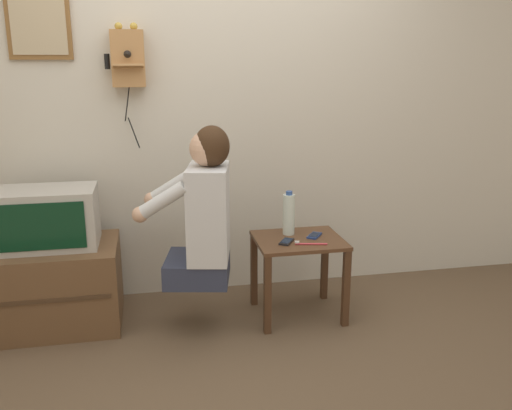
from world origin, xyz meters
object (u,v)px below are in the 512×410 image
object	(u,v)px
framed_picture	(39,25)
cell_phone_spare	(314,235)
person	(204,211)
toothbrush	(309,244)
wall_phone_antique	(128,58)
water_bottle	(289,214)
television	(47,218)
cell_phone_held	(286,242)

from	to	relation	value
framed_picture	cell_phone_spare	distance (m)	2.05
person	toothbrush	size ratio (longest dim) A/B	4.78
wall_phone_antique	water_bottle	size ratio (longest dim) A/B	2.73
person	television	size ratio (longest dim) A/B	1.61
wall_phone_antique	cell_phone_spare	world-z (taller)	wall_phone_antique
framed_picture	cell_phone_held	distance (m)	1.93
television	wall_phone_antique	distance (m)	1.06
person	toothbrush	world-z (taller)	person
television	framed_picture	bearing A→B (deg)	89.68
water_bottle	wall_phone_antique	bearing A→B (deg)	158.77
cell_phone_held	water_bottle	size ratio (longest dim) A/B	0.50
person	toothbrush	xyz separation A→B (m)	(0.60, -0.06, -0.21)
framed_picture	television	bearing A→B (deg)	-90.32
television	toothbrush	bearing A→B (deg)	-11.34
toothbrush	television	bearing A→B (deg)	91.04
cell_phone_spare	water_bottle	distance (m)	0.21
wall_phone_antique	cell_phone_spare	xyz separation A→B (m)	(1.07, -0.44, -1.05)
wall_phone_antique	cell_phone_held	xyz separation A→B (m)	(0.87, -0.52, -1.05)
toothbrush	water_bottle	bearing A→B (deg)	28.66
television	cell_phone_spare	bearing A→B (deg)	-5.67
framed_picture	cell_phone_held	bearing A→B (deg)	-22.26
cell_phone_held	cell_phone_spare	size ratio (longest dim) A/B	1.01
television	cell_phone_held	world-z (taller)	television
television	wall_phone_antique	bearing A→B (deg)	29.43
cell_phone_held	toothbrush	size ratio (longest dim) A/B	0.73
cell_phone_spare	water_bottle	xyz separation A→B (m)	(-0.14, 0.08, 0.12)
cell_phone_held	cell_phone_spare	bearing A→B (deg)	53.56
wall_phone_antique	cell_phone_held	size ratio (longest dim) A/B	5.47
person	wall_phone_antique	bearing A→B (deg)	48.17
person	cell_phone_spare	world-z (taller)	person
wall_phone_antique	toothbrush	size ratio (longest dim) A/B	3.97
framed_picture	cell_phone_spare	xyz separation A→B (m)	(1.56, -0.48, -1.24)
wall_phone_antique	framed_picture	size ratio (longest dim) A/B	1.91
television	wall_phone_antique	size ratio (longest dim) A/B	0.74
person	framed_picture	bearing A→B (deg)	69.10
wall_phone_antique	water_bottle	world-z (taller)	wall_phone_antique
framed_picture	toothbrush	world-z (taller)	framed_picture
water_bottle	toothbrush	xyz separation A→B (m)	(0.06, -0.22, -0.12)
wall_phone_antique	water_bottle	xyz separation A→B (m)	(0.92, -0.36, -0.93)
framed_picture	water_bottle	bearing A→B (deg)	-15.83
wall_phone_antique	framed_picture	bearing A→B (deg)	174.94
wall_phone_antique	toothbrush	distance (m)	1.56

